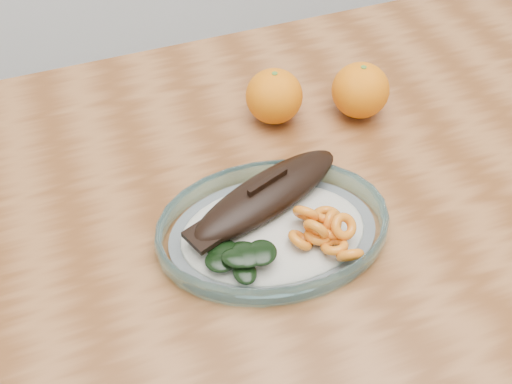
# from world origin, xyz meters

# --- Properties ---
(dining_table) EXTENTS (1.20, 0.80, 0.75)m
(dining_table) POSITION_xyz_m (0.00, 0.00, 0.65)
(dining_table) COLOR brown
(dining_table) RESTS_ON ground
(plated_meal) EXTENTS (0.57, 0.57, 0.08)m
(plated_meal) POSITION_xyz_m (-0.09, -0.04, 0.77)
(plated_meal) COLOR white
(plated_meal) RESTS_ON dining_table
(orange_left) EXTENTS (0.08, 0.08, 0.08)m
(orange_left) POSITION_xyz_m (-0.01, 0.17, 0.79)
(orange_left) COLOR #DD6604
(orange_left) RESTS_ON dining_table
(orange_right) EXTENTS (0.08, 0.08, 0.08)m
(orange_right) POSITION_xyz_m (0.11, 0.14, 0.79)
(orange_right) COLOR #DD6604
(orange_right) RESTS_ON dining_table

